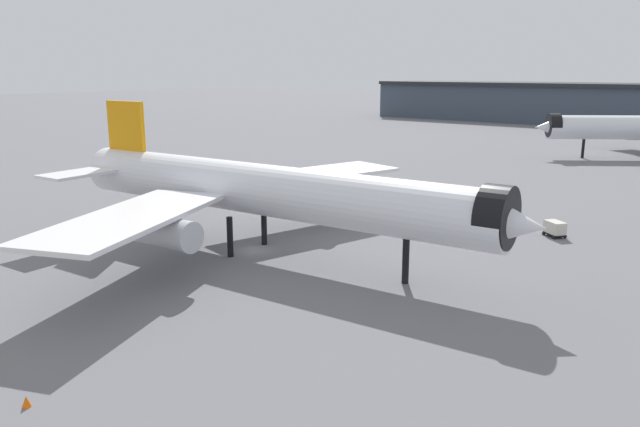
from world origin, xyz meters
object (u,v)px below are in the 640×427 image
object	(u,v)px
airliner_near_gate	(262,191)
baggage_tug_wing	(450,197)
baggage_cart_trailing	(555,228)
traffic_cone_near_nose	(26,401)

from	to	relation	value
airliner_near_gate	baggage_tug_wing	size ratio (longest dim) A/B	17.08
baggage_cart_trailing	baggage_tug_wing	bearing A→B (deg)	-170.53
airliner_near_gate	baggage_cart_trailing	xyz separation A→B (m)	(23.02, 25.23, -5.81)
baggage_tug_wing	traffic_cone_near_nose	world-z (taller)	baggage_tug_wing
baggage_tug_wing	traffic_cone_near_nose	size ratio (longest dim) A/B	4.94
baggage_tug_wing	traffic_cone_near_nose	xyz separation A→B (m)	(3.64, -66.20, -0.63)
baggage_cart_trailing	traffic_cone_near_nose	size ratio (longest dim) A/B	4.23
airliner_near_gate	traffic_cone_near_nose	world-z (taller)	airliner_near_gate
traffic_cone_near_nose	baggage_cart_trailing	bearing A→B (deg)	76.21
baggage_cart_trailing	traffic_cone_near_nose	distance (m)	58.18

